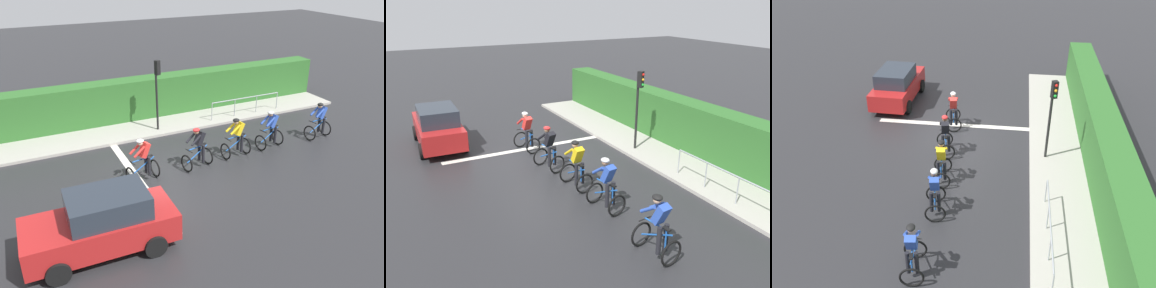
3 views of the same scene
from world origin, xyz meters
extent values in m
plane|color=#28282B|center=(0.00, 0.00, 0.00)|extent=(80.00, 80.00, 0.00)
cube|color=#ADA89E|center=(-4.73, 2.00, 0.06)|extent=(2.80, 18.69, 0.12)
cube|color=gray|center=(-5.63, 2.00, 0.29)|extent=(0.44, 18.69, 0.59)
cube|color=#2D6628|center=(-5.93, 2.00, 1.03)|extent=(1.10, 18.69, 2.06)
cube|color=silver|center=(0.00, -1.07, 0.00)|extent=(7.00, 0.30, 0.01)
torus|color=black|center=(-0.07, 6.94, 0.34)|extent=(0.68, 0.15, 0.68)
torus|color=black|center=(-0.21, 7.95, 0.34)|extent=(0.68, 0.15, 0.68)
cylinder|color=#1E59B2|center=(-0.14, 7.45, 0.59)|extent=(0.17, 0.99, 0.51)
cylinder|color=#1E59B2|center=(-0.18, 7.75, 0.62)|extent=(0.04, 0.04, 0.55)
cylinder|color=#1E59B2|center=(-0.13, 7.40, 0.87)|extent=(0.14, 0.71, 0.04)
cube|color=black|center=(-0.18, 7.75, 0.91)|extent=(0.13, 0.23, 0.04)
cylinder|color=black|center=(-0.09, 7.04, 0.84)|extent=(0.42, 0.09, 0.03)
cube|color=#2D51B7|center=(-0.15, 7.55, 1.21)|extent=(0.35, 0.45, 0.57)
sphere|color=tan|center=(-0.13, 7.40, 1.52)|extent=(0.20, 0.20, 0.20)
ellipsoid|color=black|center=(-0.13, 7.40, 1.59)|extent=(0.27, 0.31, 0.14)
cylinder|color=black|center=(-0.05, 7.66, 0.57)|extent=(0.12, 0.12, 0.74)
cylinder|color=black|center=(-0.29, 7.63, 0.57)|extent=(0.12, 0.12, 0.74)
cylinder|color=#2D51B7|center=(0.04, 7.29, 1.26)|extent=(0.15, 0.49, 0.37)
cylinder|color=#2D51B7|center=(-0.27, 7.24, 1.26)|extent=(0.15, 0.49, 0.37)
torus|color=black|center=(-0.17, 4.39, 0.34)|extent=(0.68, 0.17, 0.68)
torus|color=black|center=(-0.34, 5.39, 0.34)|extent=(0.68, 0.17, 0.68)
cylinder|color=#1E59B2|center=(-0.26, 4.89, 0.59)|extent=(0.21, 0.98, 0.51)
cylinder|color=#1E59B2|center=(-0.31, 5.19, 0.62)|extent=(0.04, 0.04, 0.55)
cylinder|color=#1E59B2|center=(-0.25, 4.84, 0.87)|extent=(0.16, 0.71, 0.04)
cube|color=black|center=(-0.31, 5.19, 0.91)|extent=(0.13, 0.23, 0.04)
cylinder|color=black|center=(-0.19, 4.49, 0.84)|extent=(0.42, 0.10, 0.03)
cube|color=#2D51B7|center=(-0.27, 4.99, 1.21)|extent=(0.36, 0.45, 0.57)
sphere|color=#9E7051|center=(-0.25, 4.84, 1.52)|extent=(0.20, 0.20, 0.20)
ellipsoid|color=silver|center=(-0.25, 4.84, 1.59)|extent=(0.28, 0.32, 0.14)
cylinder|color=black|center=(-0.17, 5.11, 0.57)|extent=(0.12, 0.12, 0.74)
cylinder|color=black|center=(-0.41, 5.07, 0.57)|extent=(0.12, 0.12, 0.74)
cylinder|color=#2D51B7|center=(-0.07, 4.73, 1.26)|extent=(0.17, 0.49, 0.37)
cylinder|color=#2D51B7|center=(-0.38, 4.68, 1.26)|extent=(0.17, 0.49, 0.37)
torus|color=black|center=(-0.11, 2.65, 0.34)|extent=(0.68, 0.13, 0.68)
torus|color=black|center=(-0.21, 3.66, 0.34)|extent=(0.68, 0.13, 0.68)
cylinder|color=#1E59B2|center=(-0.16, 3.16, 0.59)|extent=(0.14, 0.99, 0.51)
cylinder|color=#1E59B2|center=(-0.19, 3.46, 0.62)|extent=(0.04, 0.04, 0.55)
cylinder|color=#1E59B2|center=(-0.16, 3.10, 0.87)|extent=(0.11, 0.71, 0.04)
cube|color=black|center=(-0.19, 3.46, 0.91)|extent=(0.12, 0.23, 0.04)
cylinder|color=black|center=(-0.12, 2.75, 0.84)|extent=(0.42, 0.07, 0.03)
cube|color=yellow|center=(-0.17, 3.26, 1.21)|extent=(0.34, 0.44, 0.57)
sphere|color=tan|center=(-0.16, 3.10, 1.52)|extent=(0.20, 0.20, 0.20)
ellipsoid|color=black|center=(-0.16, 3.10, 1.59)|extent=(0.27, 0.30, 0.14)
cylinder|color=black|center=(-0.06, 3.37, 0.57)|extent=(0.12, 0.12, 0.74)
cylinder|color=black|center=(-0.30, 3.35, 0.57)|extent=(0.12, 0.12, 0.74)
cylinder|color=yellow|center=(0.02, 2.99, 1.26)|extent=(0.14, 0.48, 0.37)
cylinder|color=yellow|center=(-0.30, 2.96, 1.26)|extent=(0.14, 0.48, 0.37)
torus|color=black|center=(0.14, 0.81, 0.34)|extent=(0.68, 0.21, 0.68)
torus|color=black|center=(-0.10, 1.80, 0.34)|extent=(0.68, 0.21, 0.68)
cylinder|color=#1E59B2|center=(0.02, 1.31, 0.59)|extent=(0.27, 0.97, 0.51)
cylinder|color=#1E59B2|center=(-0.05, 1.60, 0.62)|extent=(0.04, 0.04, 0.55)
cylinder|color=#1E59B2|center=(0.03, 1.26, 0.87)|extent=(0.21, 0.70, 0.04)
cube|color=black|center=(-0.05, 1.60, 0.91)|extent=(0.15, 0.24, 0.04)
cylinder|color=black|center=(0.12, 0.91, 0.84)|extent=(0.42, 0.13, 0.03)
cube|color=black|center=(0.00, 1.40, 1.21)|extent=(0.39, 0.47, 0.57)
sphere|color=#9E7051|center=(0.03, 1.26, 1.52)|extent=(0.20, 0.20, 0.20)
ellipsoid|color=red|center=(0.03, 1.26, 1.59)|extent=(0.30, 0.33, 0.14)
cylinder|color=black|center=(0.09, 1.53, 0.57)|extent=(0.12, 0.12, 0.74)
cylinder|color=black|center=(-0.14, 1.48, 0.57)|extent=(0.12, 0.12, 0.74)
cylinder|color=black|center=(0.22, 1.16, 1.26)|extent=(0.20, 0.49, 0.37)
cylinder|color=black|center=(-0.09, 1.09, 1.26)|extent=(0.20, 0.49, 0.37)
torus|color=black|center=(0.14, -1.41, 0.34)|extent=(0.68, 0.18, 0.68)
torus|color=black|center=(-0.05, -0.40, 0.34)|extent=(0.68, 0.18, 0.68)
cylinder|color=#1E59B2|center=(0.04, -0.90, 0.59)|extent=(0.22, 0.98, 0.51)
cylinder|color=#1E59B2|center=(-0.01, -0.60, 0.62)|extent=(0.04, 0.04, 0.55)
cylinder|color=#1E59B2|center=(0.05, -0.95, 0.87)|extent=(0.17, 0.71, 0.04)
cube|color=black|center=(-0.01, -0.60, 0.91)|extent=(0.14, 0.23, 0.04)
cylinder|color=black|center=(0.12, -1.31, 0.84)|extent=(0.42, 0.11, 0.03)
cube|color=red|center=(0.03, -0.80, 1.21)|extent=(0.37, 0.46, 0.57)
sphere|color=beige|center=(0.05, -0.95, 1.52)|extent=(0.20, 0.20, 0.20)
ellipsoid|color=silver|center=(0.05, -0.95, 1.59)|extent=(0.29, 0.32, 0.14)
cylinder|color=black|center=(0.13, -0.68, 0.57)|extent=(0.12, 0.12, 0.74)
cylinder|color=black|center=(-0.11, -0.73, 0.57)|extent=(0.12, 0.12, 0.74)
cylinder|color=red|center=(0.24, -1.06, 1.26)|extent=(0.18, 0.49, 0.37)
cylinder|color=red|center=(-0.08, -1.11, 1.26)|extent=(0.18, 0.49, 0.37)
cube|color=#B21E1E|center=(3.17, -3.22, 0.70)|extent=(1.83, 4.15, 0.80)
cube|color=#262D38|center=(3.18, -2.97, 1.43)|extent=(1.56, 2.18, 0.66)
cylinder|color=black|center=(3.97, -4.51, 0.32)|extent=(0.24, 0.65, 0.64)
cylinder|color=black|center=(2.30, -4.46, 0.32)|extent=(0.24, 0.65, 0.64)
cylinder|color=black|center=(4.05, -1.97, 0.32)|extent=(0.24, 0.65, 0.64)
cylinder|color=black|center=(2.38, -1.92, 0.32)|extent=(0.24, 0.65, 0.64)
cube|color=#EAEACC|center=(3.62, -5.24, 0.80)|extent=(0.28, 0.09, 0.16)
cube|color=#EAEACC|center=(2.60, -5.21, 0.80)|extent=(0.28, 0.09, 0.16)
cylinder|color=black|center=(-3.93, 1.24, 1.35)|extent=(0.10, 0.10, 2.70)
cube|color=black|center=(-3.97, 1.33, 3.02)|extent=(0.26, 0.26, 0.64)
sphere|color=red|center=(-4.01, 1.44, 3.22)|extent=(0.11, 0.11, 0.11)
sphere|color=orange|center=(-4.01, 1.44, 3.02)|extent=(0.11, 0.11, 0.11)
sphere|color=green|center=(-4.01, 1.44, 2.82)|extent=(0.11, 0.11, 0.11)
cylinder|color=#999EA3|center=(-3.83, 6.00, 1.00)|extent=(0.06, 3.91, 0.05)
cylinder|color=#999EA3|center=(-3.82, 4.04, 0.50)|extent=(0.04, 0.04, 1.00)
cylinder|color=#999EA3|center=(-3.83, 5.35, 0.50)|extent=(0.04, 0.04, 1.00)
cylinder|color=#999EA3|center=(-3.83, 6.65, 0.50)|extent=(0.04, 0.04, 1.00)
cylinder|color=#999EA3|center=(-3.84, 7.95, 0.50)|extent=(0.04, 0.04, 1.00)
camera|label=1|loc=(12.19, -4.85, 7.37)|focal=37.24mm
camera|label=2|loc=(5.49, 14.02, 6.04)|focal=37.55mm
camera|label=3|loc=(-2.55, 15.11, 9.01)|focal=38.58mm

